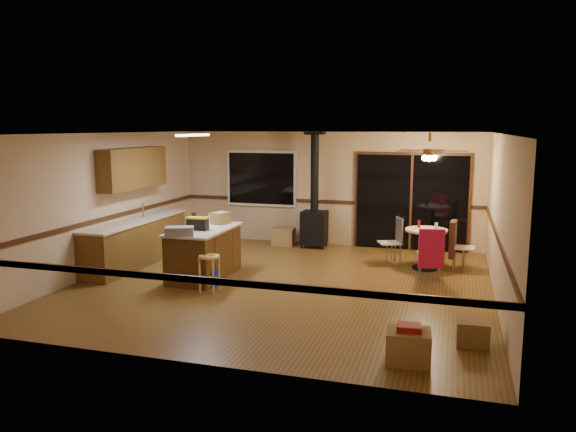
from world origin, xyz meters
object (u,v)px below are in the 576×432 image
at_px(chair_near, 431,248).
at_px(box_under_window, 284,236).
at_px(box_corner_a, 408,347).
at_px(chair_right, 454,239).
at_px(blue_bucket, 210,278).
at_px(wood_stove, 314,216).
at_px(dining_table, 426,242).
at_px(box_corner_b, 472,333).
at_px(chair_left, 395,236).
at_px(toolbox_grey, 179,231).
at_px(kitchen_island, 204,253).
at_px(bar_stool, 209,274).
at_px(toolbox_black, 198,224).

height_order(chair_near, box_under_window, chair_near).
xyz_separation_m(chair_near, box_corner_a, (-0.09, -3.64, -0.41)).
distance_m(chair_near, chair_right, 1.02).
height_order(blue_bucket, box_under_window, box_under_window).
relative_size(wood_stove, dining_table, 3.16).
relative_size(wood_stove, box_corner_b, 6.45).
xyz_separation_m(chair_left, box_under_window, (-2.67, 1.20, -0.39)).
relative_size(toolbox_grey, blue_bucket, 1.48).
distance_m(kitchen_island, chair_right, 4.71).
xyz_separation_m(bar_stool, chair_near, (3.49, 1.70, 0.29)).
xyz_separation_m(wood_stove, toolbox_grey, (-1.41, -3.77, 0.24)).
bearing_deg(kitchen_island, bar_stool, -59.97).
bearing_deg(box_corner_b, kitchen_island, 156.44).
bearing_deg(chair_near, toolbox_black, -165.72).
bearing_deg(wood_stove, toolbox_grey, -110.49).
bearing_deg(bar_stool, toolbox_black, 127.31).
xyz_separation_m(wood_stove, box_under_window, (-0.74, 0.05, -0.53)).
distance_m(blue_bucket, chair_left, 3.78).
bearing_deg(wood_stove, toolbox_black, -112.81).
relative_size(kitchen_island, box_under_window, 3.37).
distance_m(toolbox_grey, chair_left, 4.25).
relative_size(chair_left, box_under_window, 1.06).
height_order(dining_table, chair_right, chair_right).
relative_size(kitchen_island, toolbox_black, 4.68).
distance_m(chair_right, box_corner_a, 4.63).
relative_size(chair_right, box_corner_b, 1.79).
distance_m(bar_stool, dining_table, 4.23).
distance_m(bar_stool, chair_right, 4.69).
height_order(wood_stove, box_corner_b, wood_stove).
xyz_separation_m(kitchen_island, chair_near, (3.96, 0.88, 0.14)).
height_order(toolbox_black, box_corner_b, toolbox_black).
distance_m(bar_stool, box_corner_b, 4.30).
height_order(blue_bucket, chair_left, chair_left).
relative_size(wood_stove, blue_bucket, 7.83).
distance_m(kitchen_island, box_under_window, 3.16).
relative_size(box_under_window, box_corner_a, 0.99).
bearing_deg(kitchen_island, chair_right, 22.77).
bearing_deg(chair_right, blue_bucket, -150.28).
relative_size(dining_table, chair_near, 1.14).
bearing_deg(box_corner_b, dining_table, 101.64).
height_order(toolbox_black, box_corner_a, toolbox_black).
bearing_deg(dining_table, box_under_window, 157.65).
bearing_deg(chair_right, toolbox_black, -155.87).
bearing_deg(chair_left, toolbox_grey, -141.85).
height_order(wood_stove, bar_stool, wood_stove).
xyz_separation_m(kitchen_island, box_corner_a, (3.87, -2.76, -0.26)).
bearing_deg(bar_stool, box_corner_a, -29.79).
distance_m(toolbox_black, bar_stool, 1.10).
bearing_deg(dining_table, bar_stool, -142.47).
bearing_deg(toolbox_black, toolbox_grey, -96.54).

